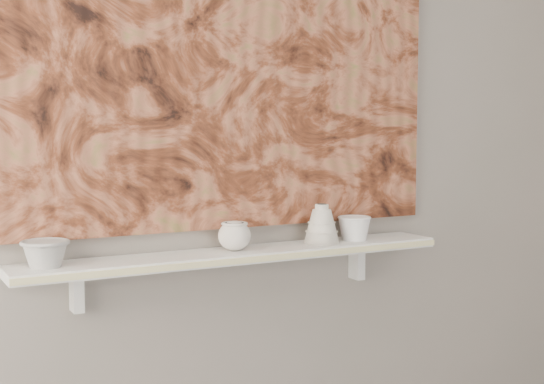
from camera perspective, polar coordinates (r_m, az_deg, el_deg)
wall_back at (r=2.41m, az=-3.53°, el=5.83°), size 3.60×0.00×3.60m
shelf at (r=2.36m, az=-2.49°, el=-4.76°), size 1.40×0.18×0.03m
shelf_stripe at (r=2.28m, az=-1.46°, el=-5.11°), size 1.40×0.01×0.02m
bracket_left at (r=2.27m, az=-14.50°, el=-7.24°), size 0.03×0.06×0.12m
bracket_right at (r=2.67m, az=6.40°, el=-5.25°), size 0.03×0.06×0.12m
painting at (r=2.41m, az=-3.41°, el=10.36°), size 1.50×0.02×1.10m
house_motif at (r=2.61m, az=5.72°, el=3.16°), size 0.09×0.00×0.08m
bowl_grey at (r=2.16m, az=-16.71°, el=-4.43°), size 0.17×0.17×0.08m
cup_cream at (r=2.34m, az=-2.84°, el=-3.31°), size 0.12×0.12×0.09m
bell_vessel at (r=2.49m, az=3.76°, el=-2.38°), size 0.12×0.12×0.13m
bowl_white at (r=2.57m, az=6.21°, el=-2.72°), size 0.14×0.14×0.08m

